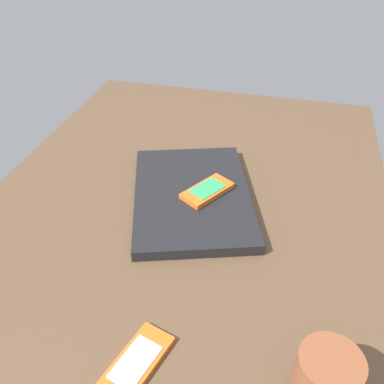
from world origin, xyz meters
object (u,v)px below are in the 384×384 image
Objects in this scene: cell_phone_on_desk at (135,364)px; pen_cup at (325,383)px; cell_phone_on_laptop at (207,191)px; laptop_closed at (192,196)px.

cell_phone_on_desk is 1.34× the size of pen_cup.
cell_phone_on_laptop is 36.80cm from cell_phone_on_desk.
laptop_closed reaches higher than cell_phone_on_desk.
pen_cup is at bearing 16.81° from laptop_closed.
pen_cup reaches higher than laptop_closed.
cell_phone_on_desk is at bearing -2.42° from cell_phone_on_laptop.
cell_phone_on_laptop is 1.23× the size of pen_cup.
cell_phone_on_laptop is (-0.30, 3.03, 1.62)cm from laptop_closed.
laptop_closed is at bearing -144.93° from pen_cup.
cell_phone_on_desk is (36.70, -1.55, -2.21)cm from cell_phone_on_laptop.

